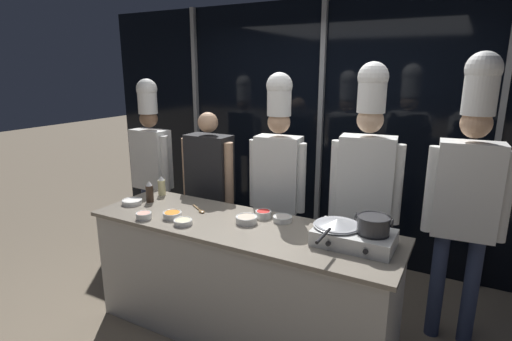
# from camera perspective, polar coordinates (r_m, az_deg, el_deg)

# --- Properties ---
(ground_plane) EXTENTS (24.00, 24.00, 0.00)m
(ground_plane) POSITION_cam_1_polar(r_m,az_deg,el_deg) (3.40, -2.19, -21.96)
(ground_plane) COLOR #7F705B
(window_wall_back) EXTENTS (5.71, 0.09, 2.70)m
(window_wall_back) POSITION_cam_1_polar(r_m,az_deg,el_deg) (4.34, 9.32, 5.40)
(window_wall_back) COLOR black
(window_wall_back) RESTS_ON ground_plane
(demo_counter) EXTENTS (2.34, 0.71, 0.91)m
(demo_counter) POSITION_cam_1_polar(r_m,az_deg,el_deg) (3.15, -2.27, -15.30)
(demo_counter) COLOR beige
(demo_counter) RESTS_ON ground_plane
(portable_stove) EXTENTS (0.50, 0.33, 0.11)m
(portable_stove) POSITION_cam_1_polar(r_m,az_deg,el_deg) (2.68, 13.81, -9.23)
(portable_stove) COLOR silver
(portable_stove) RESTS_ON demo_counter
(frying_pan) EXTENTS (0.31, 0.54, 0.04)m
(frying_pan) POSITION_cam_1_polar(r_m,az_deg,el_deg) (2.67, 11.47, -7.33)
(frying_pan) COLOR #ADAFB5
(frying_pan) RESTS_ON portable_stove
(stock_pot) EXTENTS (0.23, 0.21, 0.11)m
(stock_pot) POSITION_cam_1_polar(r_m,az_deg,el_deg) (2.61, 16.43, -7.31)
(stock_pot) COLOR #333335
(stock_pot) RESTS_ON portable_stove
(squeeze_bottle_soy) EXTENTS (0.06, 0.06, 0.18)m
(squeeze_bottle_soy) POSITION_cam_1_polar(r_m,az_deg,el_deg) (3.52, -14.97, -2.98)
(squeeze_bottle_soy) COLOR #332319
(squeeze_bottle_soy) RESTS_ON demo_counter
(squeeze_bottle_oil) EXTENTS (0.07, 0.07, 0.18)m
(squeeze_bottle_oil) POSITION_cam_1_polar(r_m,az_deg,el_deg) (3.68, -13.33, -2.16)
(squeeze_bottle_oil) COLOR beige
(squeeze_bottle_oil) RESTS_ON demo_counter
(prep_bowl_shrimp) EXTENTS (0.12, 0.12, 0.05)m
(prep_bowl_shrimp) POSITION_cam_1_polar(r_m,az_deg,el_deg) (3.16, -15.74, -6.17)
(prep_bowl_shrimp) COLOR white
(prep_bowl_shrimp) RESTS_ON demo_counter
(prep_bowl_rice) EXTENTS (0.17, 0.17, 0.04)m
(prep_bowl_rice) POSITION_cam_1_polar(r_m,az_deg,el_deg) (3.52, -17.29, -4.25)
(prep_bowl_rice) COLOR white
(prep_bowl_rice) RESTS_ON demo_counter
(prep_bowl_carrots) EXTENTS (0.14, 0.14, 0.05)m
(prep_bowl_carrots) POSITION_cam_1_polar(r_m,az_deg,el_deg) (3.12, -11.88, -6.18)
(prep_bowl_carrots) COLOR white
(prep_bowl_carrots) RESTS_ON demo_counter
(prep_bowl_onion) EXTENTS (0.14, 0.14, 0.04)m
(prep_bowl_onion) POSITION_cam_1_polar(r_m,az_deg,el_deg) (3.00, 3.80, -6.83)
(prep_bowl_onion) COLOR white
(prep_bowl_onion) RESTS_ON demo_counter
(prep_bowl_chicken) EXTENTS (0.16, 0.16, 0.05)m
(prep_bowl_chicken) POSITION_cam_1_polar(r_m,az_deg,el_deg) (2.97, -1.37, -6.94)
(prep_bowl_chicken) COLOR white
(prep_bowl_chicken) RESTS_ON demo_counter
(prep_bowl_bell_pepper) EXTENTS (0.12, 0.12, 0.05)m
(prep_bowl_bell_pepper) POSITION_cam_1_polar(r_m,az_deg,el_deg) (3.07, 1.04, -6.17)
(prep_bowl_bell_pepper) COLOR white
(prep_bowl_bell_pepper) RESTS_ON demo_counter
(prep_bowl_noodles) EXTENTS (0.14, 0.14, 0.04)m
(prep_bowl_noodles) POSITION_cam_1_polar(r_m,az_deg,el_deg) (2.99, -10.39, -7.20)
(prep_bowl_noodles) COLOR white
(prep_bowl_noodles) RESTS_ON demo_counter
(serving_spoon_slotted) EXTENTS (0.20, 0.14, 0.02)m
(serving_spoon_slotted) POSITION_cam_1_polar(r_m,az_deg,el_deg) (3.24, -7.99, -5.65)
(serving_spoon_slotted) COLOR olive
(serving_spoon_slotted) RESTS_ON demo_counter
(chef_head) EXTENTS (0.53, 0.23, 1.92)m
(chef_head) POSITION_cam_1_polar(r_m,az_deg,el_deg) (4.34, -14.77, 1.92)
(chef_head) COLOR #2D3856
(chef_head) RESTS_ON ground_plane
(person_guest) EXTENTS (0.56, 0.22, 1.63)m
(person_guest) POSITION_cam_1_polar(r_m,az_deg,el_deg) (3.80, -6.66, -1.43)
(person_guest) COLOR #4C4C51
(person_guest) RESTS_ON ground_plane
(chef_sous) EXTENTS (0.51, 0.24, 1.99)m
(chef_sous) POSITION_cam_1_polar(r_m,az_deg,el_deg) (3.45, 3.19, 0.37)
(chef_sous) COLOR #4C4C51
(chef_sous) RESTS_ON ground_plane
(chef_line) EXTENTS (0.55, 0.27, 2.07)m
(chef_line) POSITION_cam_1_polar(r_m,az_deg,el_deg) (3.23, 15.47, -0.47)
(chef_line) COLOR #2D3856
(chef_line) RESTS_ON ground_plane
(chef_pastry) EXTENTS (0.54, 0.25, 2.13)m
(chef_pastry) POSITION_cam_1_polar(r_m,az_deg,el_deg) (3.14, 28.05, -1.41)
(chef_pastry) COLOR #2D3856
(chef_pastry) RESTS_ON ground_plane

